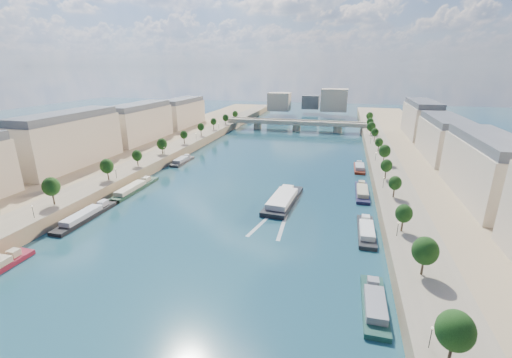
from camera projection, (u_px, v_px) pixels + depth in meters
The scene contains 17 objects.
ground at pixel (258, 178), 157.24m from camera, with size 700.00×700.00×0.00m, color #0D2E3A.
quay_left at pixel (121, 162), 173.44m from camera, with size 44.00×520.00×5.00m, color #9E8460.
quay_right at pixel (429, 186), 139.48m from camera, with size 44.00×520.00×5.00m, color #9E8460.
pave_left at pixel (147, 159), 169.10m from camera, with size 14.00×520.00×0.10m, color gray.
pave_right at pixel (391, 177), 142.21m from camera, with size 14.00×520.00×0.10m, color gray.
trees_left at pixel (151, 148), 168.76m from camera, with size 4.80×268.80×8.26m.
trees_right at pixel (385, 158), 150.18m from camera, with size 4.80×268.80×8.26m.
lamps_left at pixel (143, 160), 157.98m from camera, with size 0.36×200.36×4.28m.
lamps_right at pixel (379, 167), 147.01m from camera, with size 0.36×200.36×4.28m.
buildings_left at pixel (110, 130), 183.16m from camera, with size 16.00×226.00×23.20m.
buildings_right at pixel (462, 148), 143.06m from camera, with size 16.00×226.00×23.20m.
skyline at pixel (313, 101), 353.77m from camera, with size 79.00×42.00×22.00m.
bridge at pixel (297, 124), 271.53m from camera, with size 112.00×12.00×8.15m.
tour_barge at pixel (283, 200), 128.16m from camera, with size 11.26×31.35×4.17m.
wake at pixel (274, 221), 113.34m from camera, with size 10.75×26.03×0.04m.
moored_barges_left at pixel (88, 215), 115.87m from camera, with size 5.00×162.03×3.60m.
moored_barges_right at pixel (366, 232), 104.33m from camera, with size 5.00×160.42×3.60m.
Camera 1 is at (36.17, -45.01, 48.90)m, focal length 24.00 mm.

